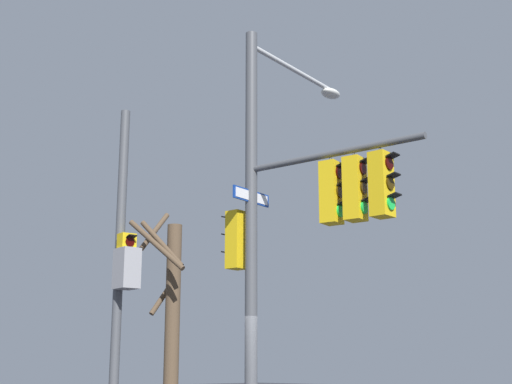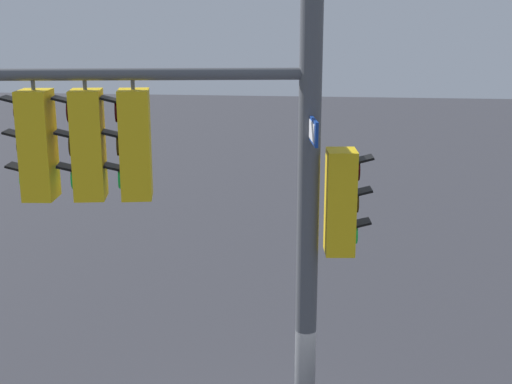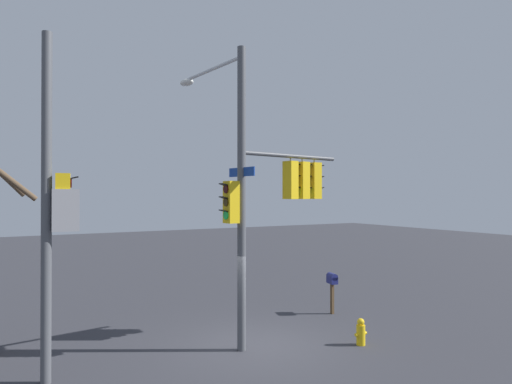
% 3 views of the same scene
% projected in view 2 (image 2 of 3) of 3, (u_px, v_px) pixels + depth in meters
% --- Properties ---
extents(main_signal_pole_assembly, '(4.18, 3.85, 8.08)m').
position_uv_depth(main_signal_pole_assembly, '(226.00, 149.00, 7.07)').
color(main_signal_pole_assembly, '#4C4F54').
rests_on(main_signal_pole_assembly, ground).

